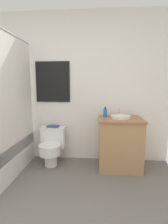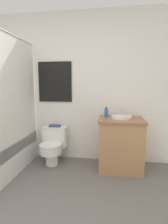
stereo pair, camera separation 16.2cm
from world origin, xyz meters
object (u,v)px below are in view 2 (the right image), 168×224
(sink, at_px, (121,117))
(toilet, at_px, (53,144))
(soap_bottle, at_px, (106,113))
(book_on_tank, at_px, (55,126))

(sink, bearing_deg, toilet, 178.76)
(soap_bottle, distance_m, book_on_tank, 0.91)
(sink, relative_size, soap_bottle, 2.13)
(soap_bottle, relative_size, book_on_tank, 0.83)
(toilet, bearing_deg, book_on_tank, 90.00)
(sink, xyz_separation_m, soap_bottle, (-0.23, 0.09, 0.05))
(sink, xyz_separation_m, book_on_tank, (-1.10, 0.14, -0.21))
(sink, height_order, soap_bottle, soap_bottle)
(toilet, relative_size, book_on_tank, 3.08)
(soap_bottle, bearing_deg, toilet, -175.88)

